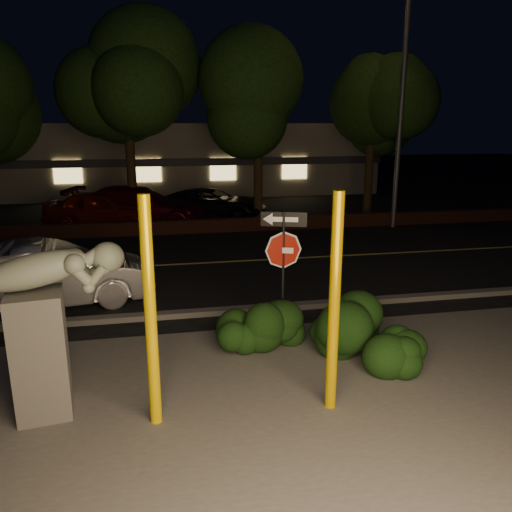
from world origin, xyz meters
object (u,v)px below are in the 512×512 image
(silver_sedan, at_px, (50,275))
(parked_car_red, at_px, (102,209))
(parked_car_darkred, at_px, (138,206))
(parked_car_dark, at_px, (212,204))
(streetlight, at_px, (398,78))
(signpost, at_px, (283,250))
(yellow_pole_right, at_px, (334,305))
(sculpture, at_px, (39,315))
(yellow_pole_left, at_px, (150,315))

(silver_sedan, bearing_deg, parked_car_red, -11.72)
(parked_car_red, bearing_deg, parked_car_darkred, -72.00)
(parked_car_darkred, relative_size, parked_car_dark, 1.16)
(silver_sedan, height_order, parked_car_red, parked_car_red)
(streetlight, relative_size, silver_sedan, 2.15)
(parked_car_red, height_order, parked_car_dark, parked_car_red)
(parked_car_dark, bearing_deg, streetlight, -94.87)
(streetlight, bearing_deg, silver_sedan, -127.35)
(signpost, xyz_separation_m, parked_car_red, (-4.37, 11.57, -1.00))
(signpost, bearing_deg, streetlight, 72.60)
(yellow_pole_right, relative_size, parked_car_dark, 0.67)
(yellow_pole_right, xyz_separation_m, parked_car_darkred, (-3.11, 14.14, -0.78))
(streetlight, distance_m, parked_car_red, 12.27)
(yellow_pole_right, relative_size, sculpture, 1.30)
(parked_car_red, xyz_separation_m, parked_car_darkred, (1.36, 0.13, 0.04))
(yellow_pole_left, bearing_deg, parked_car_dark, 80.90)
(yellow_pole_right, xyz_separation_m, parked_car_red, (-4.47, 14.01, -0.83))
(streetlight, bearing_deg, yellow_pole_left, -105.81)
(sculpture, bearing_deg, parked_car_darkred, 78.53)
(silver_sedan, relative_size, parked_car_darkred, 0.81)
(yellow_pole_right, relative_size, streetlight, 0.33)
(yellow_pole_left, relative_size, signpost, 1.29)
(sculpture, distance_m, parked_car_darkred, 13.56)
(yellow_pole_left, relative_size, sculpture, 1.30)
(silver_sedan, height_order, parked_car_dark, silver_sedan)
(yellow_pole_left, relative_size, silver_sedan, 0.72)
(parked_car_red, bearing_deg, parked_car_dark, -64.08)
(yellow_pole_left, height_order, silver_sedan, yellow_pole_left)
(yellow_pole_left, distance_m, silver_sedan, 5.61)
(sculpture, distance_m, silver_sedan, 4.67)
(yellow_pole_left, bearing_deg, parked_car_darkred, 92.61)
(yellow_pole_left, distance_m, yellow_pole_right, 2.47)
(signpost, bearing_deg, silver_sedan, 167.32)
(sculpture, relative_size, parked_car_darkred, 0.45)
(signpost, xyz_separation_m, sculpture, (-3.84, -1.82, -0.25))
(parked_car_dark, bearing_deg, yellow_pole_left, -169.68)
(yellow_pole_right, xyz_separation_m, signpost, (-0.10, 2.44, 0.17))
(parked_car_darkred, xyz_separation_m, parked_car_dark, (3.04, 0.91, -0.13))
(yellow_pole_left, height_order, parked_car_dark, yellow_pole_left)
(streetlight, height_order, parked_car_red, streetlight)
(streetlight, bearing_deg, yellow_pole_right, -97.34)
(silver_sedan, bearing_deg, yellow_pole_left, -165.72)
(signpost, bearing_deg, parked_car_red, 128.29)
(yellow_pole_right, bearing_deg, parked_car_red, 107.70)
(sculpture, relative_size, silver_sedan, 0.55)
(yellow_pole_left, xyz_separation_m, silver_sedan, (-2.28, 5.06, -0.85))
(signpost, height_order, parked_car_darkred, signpost)
(yellow_pole_right, bearing_deg, silver_sedan, 132.63)
(yellow_pole_left, relative_size, parked_car_darkred, 0.58)
(yellow_pole_right, distance_m, parked_car_darkred, 14.50)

